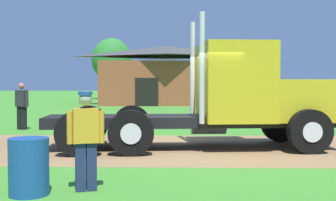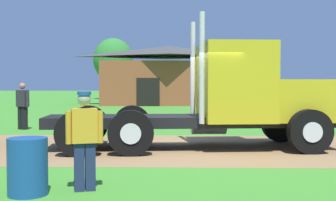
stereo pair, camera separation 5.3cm
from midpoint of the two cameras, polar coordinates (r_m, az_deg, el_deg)
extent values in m
plane|color=#428E2C|center=(11.82, 2.87, -6.23)|extent=(200.00, 200.00, 0.00)
cube|color=#96734A|center=(11.81, 2.87, -6.22)|extent=(120.00, 5.59, 0.01)
cube|color=black|center=(11.66, 2.70, -2.67)|extent=(7.72, 2.25, 0.28)
cube|color=gold|center=(12.34, 16.44, 0.07)|extent=(1.89, 2.13, 1.10)
cube|color=silver|center=(12.70, 20.23, -1.59)|extent=(0.37, 2.16, 0.32)
cube|color=gold|center=(11.83, 8.54, 2.39)|extent=(1.99, 2.42, 2.07)
cube|color=#2D3D4C|center=(12.07, 12.78, 4.31)|extent=(0.23, 1.87, 0.91)
cylinder|color=silver|center=(12.54, 3.12, 3.98)|extent=(0.14, 0.14, 2.76)
cylinder|color=silver|center=(10.77, 4.34, 4.28)|extent=(0.14, 0.14, 2.76)
cylinder|color=silver|center=(12.75, 5.18, -3.25)|extent=(1.05, 0.62, 0.52)
cylinder|color=black|center=(13.41, 14.37, -2.92)|extent=(1.13, 0.41, 1.10)
cylinder|color=silver|center=(13.56, 14.15, -2.86)|extent=(0.50, 0.09, 0.50)
cylinder|color=black|center=(11.31, 18.01, -3.89)|extent=(1.13, 0.41, 1.10)
cylinder|color=silver|center=(11.17, 18.32, -3.98)|extent=(0.50, 0.09, 0.50)
cylinder|color=black|center=(12.79, -10.51, -3.13)|extent=(1.13, 0.41, 1.10)
cylinder|color=silver|center=(12.95, -10.43, -3.07)|extent=(0.50, 0.09, 0.50)
cylinder|color=black|center=(10.57, -11.84, -4.25)|extent=(1.13, 0.41, 1.10)
cylinder|color=silver|center=(10.41, -11.96, -4.35)|extent=(0.50, 0.09, 0.50)
cylinder|color=black|center=(12.71, -4.89, -3.14)|extent=(1.13, 0.41, 1.10)
cylinder|color=silver|center=(12.87, -4.88, -3.07)|extent=(0.50, 0.09, 0.50)
cylinder|color=black|center=(10.48, -5.03, -4.27)|extent=(1.13, 0.41, 1.10)
cylinder|color=silver|center=(10.32, -5.05, -4.37)|extent=(0.50, 0.09, 0.50)
cube|color=gold|center=(7.13, -10.97, -3.24)|extent=(0.46, 0.36, 0.55)
sphere|color=#9CA380|center=(7.11, -11.00, 0.16)|extent=(0.21, 0.21, 0.21)
cylinder|color=#1E478C|center=(7.10, -11.00, 0.93)|extent=(0.22, 0.22, 0.06)
cube|color=#1E284C|center=(7.22, -11.64, -8.53)|extent=(0.20, 0.22, 0.78)
cube|color=#1E284C|center=(7.23, -10.23, -8.51)|extent=(0.20, 0.22, 0.78)
cylinder|color=gold|center=(7.12, -12.98, -3.49)|extent=(0.10, 0.10, 0.53)
cylinder|color=gold|center=(7.16, -8.98, -3.43)|extent=(0.10, 0.10, 0.53)
cube|color=#2D2D33|center=(17.35, -18.74, 0.27)|extent=(0.53, 0.46, 0.62)
sphere|color=#A96C5C|center=(17.34, -18.76, 1.82)|extent=(0.24, 0.24, 0.24)
cube|color=black|center=(17.31, -18.50, -2.21)|extent=(0.23, 0.24, 0.88)
cube|color=black|center=(17.47, -18.92, -2.18)|extent=(0.23, 0.24, 0.88)
cylinder|color=#2D2D33|center=(17.14, -18.15, 0.15)|extent=(0.10, 0.10, 0.59)
cylinder|color=#2D2D33|center=(17.57, -19.31, 0.18)|extent=(0.10, 0.10, 0.59)
cylinder|color=#19478C|center=(7.15, -18.00, -8.25)|extent=(0.62, 0.62, 0.89)
cube|color=brown|center=(36.40, -0.20, 2.26)|extent=(11.12, 5.80, 3.56)
pyramid|color=#444444|center=(36.51, -0.20, 6.47)|extent=(11.68, 6.09, 0.90)
cube|color=black|center=(33.76, -2.86, 1.11)|extent=(1.80, 0.15, 2.20)
cylinder|color=#513823|center=(50.00, -7.42, 1.71)|extent=(0.44, 0.44, 2.66)
ellipsoid|color=#307D30|center=(50.07, -7.44, 5.30)|extent=(4.52, 4.52, 4.97)
camera|label=1|loc=(0.03, -90.14, -0.01)|focal=46.43mm
camera|label=2|loc=(0.03, 89.86, 0.01)|focal=46.43mm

